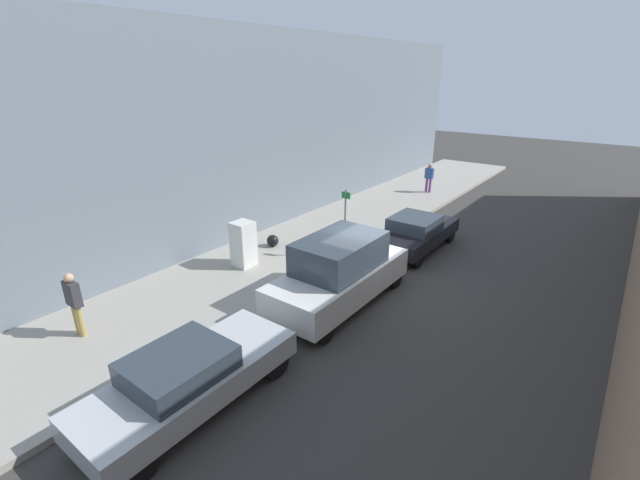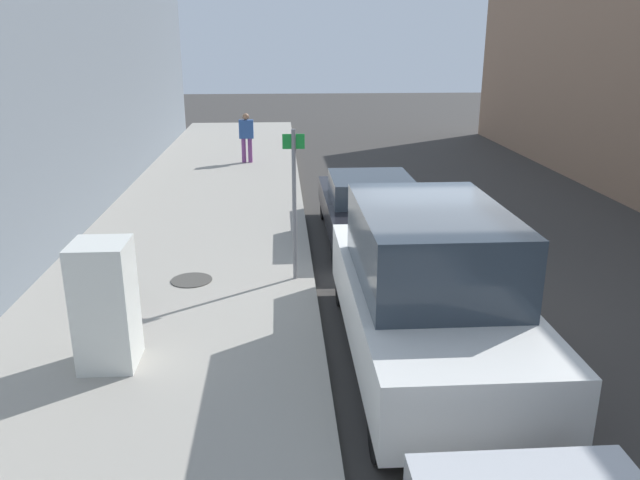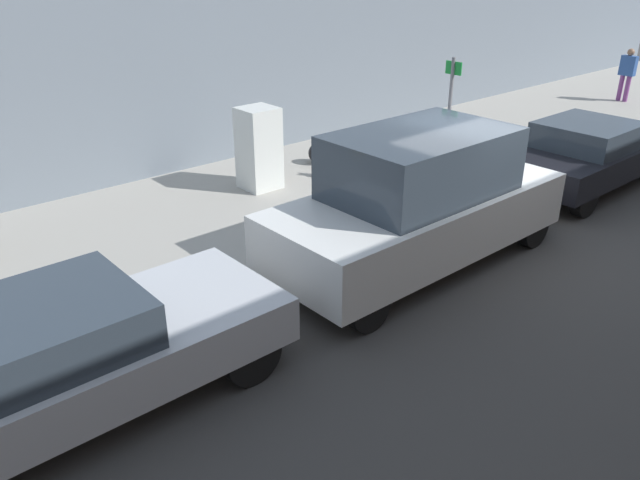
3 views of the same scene
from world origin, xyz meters
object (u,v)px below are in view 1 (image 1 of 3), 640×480
Objects in this scene: trash_bag at (273,241)px; parked_sedan_dark at (416,232)px; street_sign_post at (345,220)px; pedestrian_walking_far at (429,176)px; parked_sedan_silver at (188,378)px; parked_van_white at (339,272)px; discarded_refrigerator at (243,244)px; pedestrian_standing_near at (74,300)px.

parked_sedan_dark is at bearing 37.98° from trash_bag.
trash_bag is at bearing -162.70° from street_sign_post.
parked_sedan_silver is at bearing -11.16° from pedestrian_walking_far.
parked_sedan_silver is at bearing -90.00° from parked_van_white.
parked_sedan_dark is at bearing 57.86° from street_sign_post.
discarded_refrigerator is at bearing -24.84° from pedestrian_walking_far.
parked_van_white is (4.05, 0.07, 0.08)m from discarded_refrigerator.
parked_sedan_dark is at bearing 90.00° from parked_van_white.
discarded_refrigerator is at bearing 126.77° from parked_sedan_silver.
parked_sedan_dark is at bearing 0.29° from pedestrian_walking_far.
pedestrian_standing_near is 4.34m from parked_sedan_silver.
trash_bag is at bearing 157.51° from parked_van_white.
parked_sedan_silver is (4.31, 0.21, -0.46)m from pedestrian_standing_near.
discarded_refrigerator is 3.48× the size of trash_bag.
street_sign_post is 1.59× the size of pedestrian_walking_far.
street_sign_post is at bearing -13.00° from pedestrian_walking_far.
parked_van_white reaches higher than discarded_refrigerator.
pedestrian_standing_near is (-2.67, -8.42, -0.39)m from street_sign_post.
street_sign_post is at bearing 168.00° from pedestrian_standing_near.
trash_bag is 0.09× the size of parked_van_white.
pedestrian_walking_far is at bearing 110.37° from parked_sedan_dark.
pedestrian_standing_near reaches higher than parked_sedan_dark.
discarded_refrigerator is 13.37m from pedestrian_walking_far.
parked_sedan_silver is (4.46, -7.33, 0.35)m from trash_bag.
parked_sedan_dark is (1.64, 2.60, -0.87)m from street_sign_post.
pedestrian_standing_near is (-1.36, -18.95, 0.12)m from pedestrian_walking_far.
parked_sedan_silver reaches higher than parked_sedan_dark.
parked_sedan_dark is at bearing 53.10° from discarded_refrigerator.
discarded_refrigerator is at bearing -176.99° from pedestrian_standing_near.
parked_sedan_silver is at bearing -78.74° from street_sign_post.
pedestrian_walking_far is 18.98m from parked_sedan_silver.
street_sign_post is 3.19m from trash_bag.
street_sign_post reaches higher than parked_sedan_dark.
parked_van_white reaches higher than pedestrian_walking_far.
street_sign_post is at bearing -122.14° from parked_sedan_dark.
trash_bag is 0.26× the size of pedestrian_standing_near.
trash_bag is at bearing -173.23° from pedestrian_standing_near.
pedestrian_standing_near is at bearing -107.60° from street_sign_post.
pedestrian_walking_far is 0.34× the size of parked_sedan_silver.
street_sign_post is 8.42m from parked_sedan_silver.
street_sign_post is 3.19m from parked_sedan_dark.
street_sign_post reaches higher than trash_bag.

